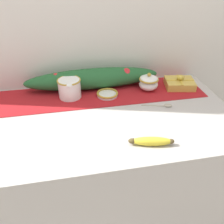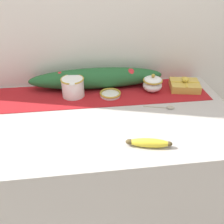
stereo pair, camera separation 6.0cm
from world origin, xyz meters
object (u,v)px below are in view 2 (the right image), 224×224
Objects in this scene: small_dish at (110,94)px; banana at (149,143)px; spoon at (169,107)px; gift_box at (184,85)px; cream_pitcher at (73,86)px.

banana is (0.10, -0.42, 0.00)m from small_dish.
spoon is at bearing -30.41° from small_dish.
gift_box is at bearing 54.80° from banana.
banana is (0.29, -0.44, -0.04)m from cream_pitcher.
small_dish is 0.63× the size of gift_box.
cream_pitcher is at bearing 179.85° from gift_box.
gift_box reaches higher than spoon.
cream_pitcher is 0.60m from gift_box.
gift_box is (0.31, 0.44, 0.01)m from banana.
spoon is 0.85× the size of gift_box.
spoon is at bearing -21.83° from cream_pitcher.
small_dish is at bearing 103.20° from banana.
banana is at bearing -57.04° from cream_pitcher.
cream_pitcher is at bearing 171.91° from small_dish.
banana is at bearing -76.80° from small_dish.
gift_box reaches higher than small_dish.
gift_box is at bearing 65.72° from spoon.
gift_box reaches higher than banana.
gift_box is (0.60, -0.00, -0.03)m from cream_pitcher.
gift_box is (0.41, 0.03, 0.01)m from small_dish.
small_dish is at bearing -176.45° from gift_box.
cream_pitcher is 1.24× the size of small_dish.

